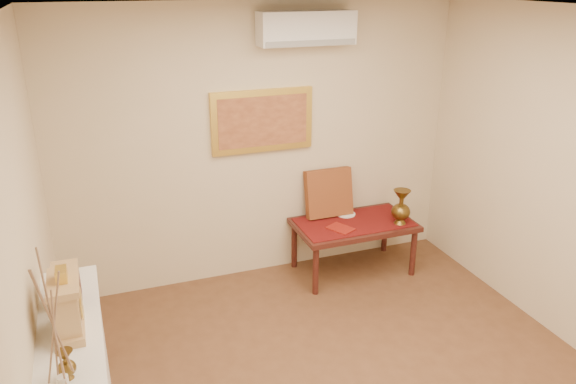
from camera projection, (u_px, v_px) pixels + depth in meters
name	position (u px, v px, depth m)	size (l,w,h in m)	color
ceiling	(386.00, 15.00, 3.00)	(4.50, 4.50, 0.00)	white
wall_back	(262.00, 145.00, 5.46)	(4.00, 0.02, 2.70)	beige
wall_left	(22.00, 303.00, 2.85)	(0.02, 4.50, 2.70)	beige
white_vase	(58.00, 355.00, 2.23)	(0.20, 0.20, 1.03)	white
brass_urn_small	(66.00, 361.00, 2.83)	(0.10, 0.10, 0.21)	brown
table_cloth	(354.00, 222.00, 5.70)	(1.14, 0.59, 0.01)	#621010
brass_urn_tall	(401.00, 203.00, 5.59)	(0.19, 0.19, 0.43)	brown
plate	(346.00, 214.00, 5.86)	(0.20, 0.20, 0.01)	white
menu	(341.00, 228.00, 5.53)	(0.18, 0.25, 0.01)	maroon
cushion	(329.00, 193.00, 5.77)	(0.49, 0.10, 0.49)	maroon
mantel_clock	(67.00, 305.00, 3.18)	(0.17, 0.36, 0.41)	tan
wooden_chest	(67.00, 284.00, 3.49)	(0.16, 0.21, 0.24)	tan
low_table	(354.00, 228.00, 5.72)	(1.20, 0.70, 0.55)	#441A14
painting	(262.00, 121.00, 5.34)	(1.00, 0.06, 0.60)	gold
ac_unit	(307.00, 28.00, 5.07)	(0.90, 0.25, 0.30)	white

